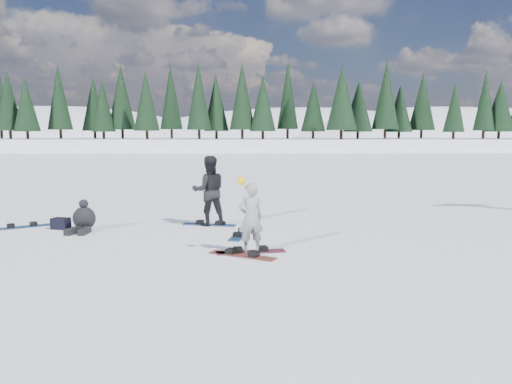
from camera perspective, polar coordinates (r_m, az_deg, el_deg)
ground at (r=11.36m, az=2.46°, el=-6.32°), size 420.00×420.00×0.00m
alpine_backdrop at (r=201.19m, az=-3.88°, el=2.34°), size 412.50×227.00×53.20m
snowboarder_woman at (r=10.69m, az=-0.63°, el=-2.91°), size 0.64×0.51×1.66m
snowboarder_man at (r=13.83m, az=-5.39°, el=0.14°), size 1.07×0.91×1.94m
seated_rider at (r=13.85m, az=-19.11°, el=-2.92°), size 0.68×1.03×0.83m
gear_bag at (r=14.35m, az=-21.42°, el=-3.37°), size 0.51×0.41×0.30m
snowboard_woman at (r=10.85m, az=-0.61°, el=-6.87°), size 1.53×0.53×0.03m
snowboard_man at (r=13.97m, az=-5.34°, el=-3.74°), size 1.52×0.61×0.03m
snowboard_loose_a at (r=12.61m, az=-1.80°, el=-4.90°), size 0.59×1.53×0.03m
snowboard_loose_b at (r=10.56m, az=-1.56°, el=-7.27°), size 1.45×0.97×0.03m
snowboard_loose_c at (r=14.99m, az=-25.15°, el=-3.65°), size 1.42×1.02×0.03m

